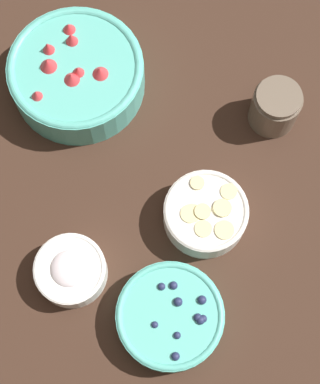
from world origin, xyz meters
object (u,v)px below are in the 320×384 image
at_px(bowl_strawberries, 77,74).
at_px(jar_chocolate, 275,108).
at_px(bowl_bananas, 206,214).
at_px(bowl_cream, 71,270).
at_px(bowl_blueberries, 170,316).

height_order(bowl_strawberries, jar_chocolate, bowl_strawberries).
bearing_deg(jar_chocolate, bowl_strawberries, -69.77).
relative_size(bowl_strawberries, bowl_bananas, 1.70).
xyz_separation_m(bowl_bananas, bowl_cream, (0.19, -0.14, -0.00)).
bearing_deg(bowl_cream, bowl_strawberries, -149.11).
bearing_deg(bowl_bananas, bowl_blueberries, 11.04).
distance_m(bowl_strawberries, bowl_blueberries, 0.45).
xyz_separation_m(bowl_cream, jar_chocolate, (-0.42, 0.15, 0.01)).
distance_m(bowl_bananas, jar_chocolate, 0.23).
distance_m(bowl_strawberries, bowl_cream, 0.35).
distance_m(bowl_blueberries, jar_chocolate, 0.40).
bearing_deg(bowl_strawberries, jar_chocolate, 110.23).
bearing_deg(bowl_cream, jar_chocolate, 160.01).
relative_size(bowl_strawberries, bowl_blueberries, 1.39).
height_order(bowl_blueberries, bowl_bananas, bowl_bananas).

